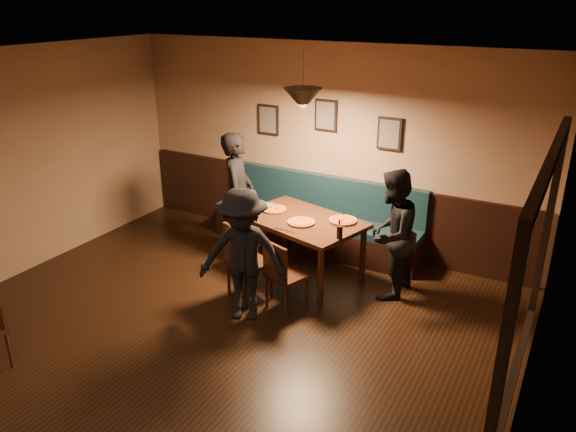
{
  "coord_description": "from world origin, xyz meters",
  "views": [
    {
      "loc": [
        3.14,
        -3.28,
        3.35
      ],
      "look_at": [
        0.23,
        2.01,
        0.95
      ],
      "focal_mm": 34.78,
      "sensor_mm": 36.0,
      "label": 1
    }
  ],
  "objects_px": {
    "chair_near_right": "(287,274)",
    "soda_glass": "(340,232)",
    "diner_front": "(243,255)",
    "diner_right": "(392,234)",
    "booth_bench": "(315,215)",
    "diner_left": "(238,196)",
    "chair_near_left": "(249,261)",
    "dining_table": "(301,248)",
    "tabasco_bottle": "(339,223)"
  },
  "relations": [
    {
      "from": "soda_glass",
      "to": "chair_near_right",
      "type": "bearing_deg",
      "value": -134.4
    },
    {
      "from": "soda_glass",
      "to": "chair_near_left",
      "type": "bearing_deg",
      "value": -154.36
    },
    {
      "from": "diner_front",
      "to": "soda_glass",
      "type": "height_order",
      "value": "diner_front"
    },
    {
      "from": "diner_left",
      "to": "tabasco_bottle",
      "type": "bearing_deg",
      "value": -121.38
    },
    {
      "from": "dining_table",
      "to": "diner_left",
      "type": "bearing_deg",
      "value": -174.23
    },
    {
      "from": "diner_left",
      "to": "soda_glass",
      "type": "height_order",
      "value": "diner_left"
    },
    {
      "from": "diner_front",
      "to": "booth_bench",
      "type": "bearing_deg",
      "value": 73.1
    },
    {
      "from": "dining_table",
      "to": "diner_front",
      "type": "height_order",
      "value": "diner_front"
    },
    {
      "from": "chair_near_left",
      "to": "diner_right",
      "type": "relative_size",
      "value": 0.61
    },
    {
      "from": "booth_bench",
      "to": "chair_near_left",
      "type": "xyz_separation_m",
      "value": [
        -0.06,
        -1.6,
        -0.03
      ]
    },
    {
      "from": "dining_table",
      "to": "diner_right",
      "type": "bearing_deg",
      "value": 20.5
    },
    {
      "from": "dining_table",
      "to": "diner_front",
      "type": "xyz_separation_m",
      "value": [
        -0.11,
        -1.15,
        0.36
      ]
    },
    {
      "from": "chair_near_left",
      "to": "diner_right",
      "type": "distance_m",
      "value": 1.68
    },
    {
      "from": "chair_near_left",
      "to": "diner_left",
      "type": "distance_m",
      "value": 1.26
    },
    {
      "from": "diner_front",
      "to": "soda_glass",
      "type": "xyz_separation_m",
      "value": [
        0.75,
        0.84,
        0.11
      ]
    },
    {
      "from": "chair_near_right",
      "to": "diner_left",
      "type": "relative_size",
      "value": 0.49
    },
    {
      "from": "diner_front",
      "to": "diner_right",
      "type": "bearing_deg",
      "value": 25.52
    },
    {
      "from": "diner_left",
      "to": "diner_front",
      "type": "xyz_separation_m",
      "value": [
        0.94,
        -1.32,
        -0.11
      ]
    },
    {
      "from": "chair_near_left",
      "to": "diner_right",
      "type": "bearing_deg",
      "value": 54.36
    },
    {
      "from": "chair_near_right",
      "to": "soda_glass",
      "type": "height_order",
      "value": "soda_glass"
    },
    {
      "from": "diner_right",
      "to": "diner_front",
      "type": "height_order",
      "value": "diner_right"
    },
    {
      "from": "dining_table",
      "to": "diner_left",
      "type": "relative_size",
      "value": 0.86
    },
    {
      "from": "chair_near_left",
      "to": "diner_right",
      "type": "xyz_separation_m",
      "value": [
        1.4,
        0.87,
        0.3
      ]
    },
    {
      "from": "diner_left",
      "to": "diner_front",
      "type": "height_order",
      "value": "diner_left"
    },
    {
      "from": "chair_near_right",
      "to": "soda_glass",
      "type": "distance_m",
      "value": 0.76
    },
    {
      "from": "chair_near_left",
      "to": "tabasco_bottle",
      "type": "xyz_separation_m",
      "value": [
        0.8,
        0.73,
        0.38
      ]
    },
    {
      "from": "booth_bench",
      "to": "chair_near_right",
      "type": "height_order",
      "value": "booth_bench"
    },
    {
      "from": "booth_bench",
      "to": "diner_left",
      "type": "relative_size",
      "value": 1.75
    },
    {
      "from": "booth_bench",
      "to": "diner_front",
      "type": "height_order",
      "value": "diner_front"
    },
    {
      "from": "chair_near_right",
      "to": "diner_right",
      "type": "height_order",
      "value": "diner_right"
    },
    {
      "from": "dining_table",
      "to": "diner_left",
      "type": "distance_m",
      "value": 1.16
    },
    {
      "from": "diner_right",
      "to": "tabasco_bottle",
      "type": "relative_size",
      "value": 13.18
    },
    {
      "from": "chair_near_left",
      "to": "chair_near_right",
      "type": "bearing_deg",
      "value": 22.8
    },
    {
      "from": "diner_left",
      "to": "soda_glass",
      "type": "bearing_deg",
      "value": -130.0
    },
    {
      "from": "diner_right",
      "to": "diner_front",
      "type": "bearing_deg",
      "value": -39.55
    },
    {
      "from": "dining_table",
      "to": "chair_near_left",
      "type": "xyz_separation_m",
      "value": [
        -0.29,
        -0.76,
        0.08
      ]
    },
    {
      "from": "diner_front",
      "to": "tabasco_bottle",
      "type": "height_order",
      "value": "diner_front"
    },
    {
      "from": "dining_table",
      "to": "booth_bench",
      "type": "bearing_deg",
      "value": 119.95
    },
    {
      "from": "dining_table",
      "to": "chair_near_right",
      "type": "distance_m",
      "value": 0.79
    },
    {
      "from": "diner_front",
      "to": "soda_glass",
      "type": "relative_size",
      "value": 10.06
    },
    {
      "from": "booth_bench",
      "to": "tabasco_bottle",
      "type": "distance_m",
      "value": 1.2
    },
    {
      "from": "chair_near_left",
      "to": "soda_glass",
      "type": "distance_m",
      "value": 1.1
    },
    {
      "from": "diner_left",
      "to": "diner_right",
      "type": "distance_m",
      "value": 2.16
    },
    {
      "from": "diner_right",
      "to": "tabasco_bottle",
      "type": "height_order",
      "value": "diner_right"
    },
    {
      "from": "booth_bench",
      "to": "diner_front",
      "type": "bearing_deg",
      "value": -86.67
    },
    {
      "from": "diner_left",
      "to": "diner_right",
      "type": "height_order",
      "value": "diner_left"
    },
    {
      "from": "chair_near_left",
      "to": "diner_front",
      "type": "height_order",
      "value": "diner_front"
    },
    {
      "from": "diner_front",
      "to": "soda_glass",
      "type": "distance_m",
      "value": 1.13
    },
    {
      "from": "dining_table",
      "to": "soda_glass",
      "type": "bearing_deg",
      "value": -10.94
    },
    {
      "from": "chair_near_left",
      "to": "chair_near_right",
      "type": "height_order",
      "value": "chair_near_left"
    }
  ]
}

